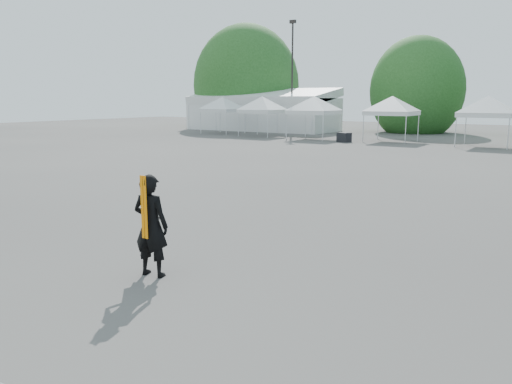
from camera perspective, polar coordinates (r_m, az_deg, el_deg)
The scene contains 12 objects.
ground at distance 10.28m, azimuth -1.63°, elevation -6.83°, with size 120.00×120.00×0.00m, color #474442.
marquee at distance 51.16m, azimuth 0.70°, elevation 9.29°, with size 15.00×6.25×4.23m.
light_pole_west at distance 48.30m, azimuth 4.16°, elevation 13.70°, with size 0.60×0.25×10.30m.
tree_far_w at distance 55.88m, azimuth -1.12°, elevation 12.02°, with size 4.80×4.80×7.30m.
tree_mid_w at distance 49.94m, azimuth 17.89°, elevation 11.01°, with size 4.16×4.16×6.33m.
tent_a at distance 46.10m, azimuth -3.84°, elevation 10.49°, with size 4.35×4.35×3.88m.
tent_b at distance 42.65m, azimuth 0.71°, elevation 10.51°, with size 4.39×4.39×3.88m.
tent_c at distance 39.95m, azimuth 6.68°, elevation 10.44°, with size 4.73×4.73×3.88m.
tent_d at distance 38.51m, azimuth 15.33°, elevation 10.14°, with size 4.69×4.69×3.88m.
tent_e at distance 36.30m, azimuth 25.00°, elevation 9.54°, with size 4.67×4.67×3.88m.
man at distance 8.88m, azimuth -11.92°, elevation -3.76°, with size 0.73×0.54×1.82m.
crate_west at distance 37.25m, azimuth 10.04°, elevation 6.17°, with size 0.89×0.69×0.69m, color black.
Camera 1 is at (5.64, -8.03, 3.07)m, focal length 35.00 mm.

